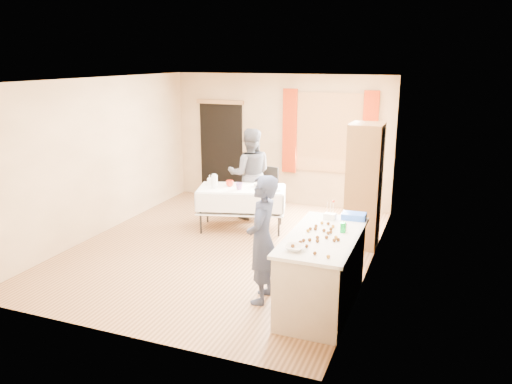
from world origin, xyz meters
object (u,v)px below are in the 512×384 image
at_px(chair, 265,201).
at_px(woman, 250,174).
at_px(counter, 322,271).
at_px(party_table, 242,204).
at_px(cabinet, 364,186).
at_px(girl, 262,240).

xyz_separation_m(chair, woman, (-0.21, -0.24, 0.57)).
distance_m(counter, woman, 3.57).
bearing_deg(woman, party_table, 75.64).
xyz_separation_m(counter, woman, (-2.07, 2.88, 0.39)).
bearing_deg(party_table, chair, 67.17).
bearing_deg(counter, chair, 120.75).
relative_size(cabinet, counter, 1.16).
xyz_separation_m(cabinet, counter, (-0.10, -2.24, -0.52)).
xyz_separation_m(party_table, chair, (0.11, 0.89, -0.17)).
height_order(cabinet, party_table, cabinet).
bearing_deg(party_table, counter, -64.17).
height_order(cabinet, woman, cabinet).
distance_m(cabinet, chair, 2.26).
height_order(cabinet, counter, cabinet).
distance_m(girl, woman, 3.29).
height_order(cabinet, girl, cabinet).
relative_size(counter, chair, 1.82).
bearing_deg(cabinet, party_table, -179.84).
bearing_deg(cabinet, girl, -109.25).
bearing_deg(counter, girl, -171.22).
bearing_deg(party_table, cabinet, -15.43).
distance_m(chair, woman, 0.65).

